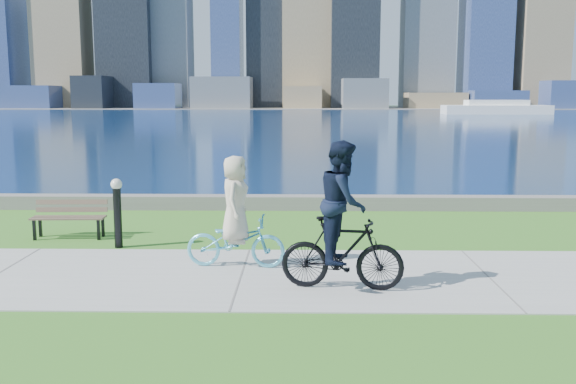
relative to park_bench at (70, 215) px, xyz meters
name	(u,v)px	position (x,y,z in m)	size (l,w,h in m)	color
ground	(241,277)	(3.79, -2.83, -0.47)	(320.00, 320.00, 0.00)	#2F691B
concrete_path	(241,276)	(3.79, -2.83, -0.46)	(80.00, 3.50, 0.02)	#9D9D98
seawall	(263,202)	(3.79, 3.37, -0.29)	(90.00, 0.50, 0.35)	#66625F
bay_water	(293,117)	(3.79, 69.17, -0.46)	(320.00, 131.00, 0.01)	#0C2550
far_shore	(296,108)	(3.79, 127.17, -0.41)	(320.00, 30.00, 0.12)	gray
ferry_far	(496,108)	(33.74, 83.26, 0.40)	(15.47, 4.42, 2.10)	white
park_bench	(70,215)	(0.00, 0.00, 0.00)	(1.50, 0.57, 0.77)	black
bollard_lamp	(117,208)	(1.24, -0.86, 0.30)	(0.22, 0.22, 1.34)	black
cyclist_woman	(235,226)	(3.65, -2.27, 0.26)	(0.72, 1.73, 1.90)	#60CAE9
cyclist_man	(343,228)	(5.38, -3.51, 0.49)	(0.80, 1.90, 2.24)	black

